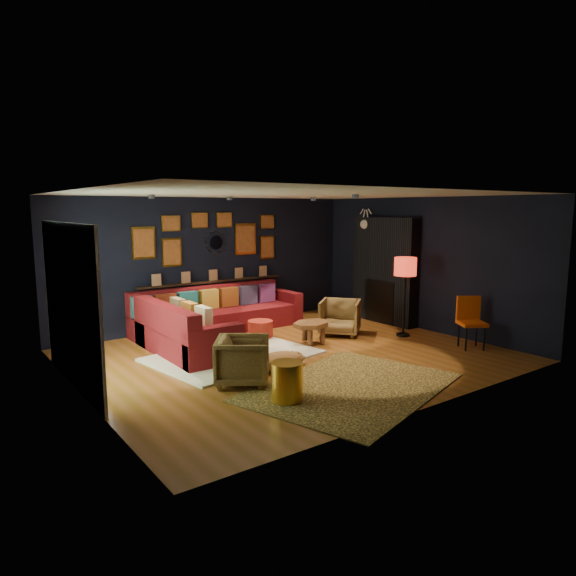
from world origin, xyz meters
TOP-DOWN VIEW (x-y plane):
  - floor at (0.00, 0.00)m, footprint 6.50×6.50m
  - room_walls at (0.00, 0.00)m, footprint 6.50×6.50m
  - sectional at (-0.61, 1.81)m, footprint 3.41×2.69m
  - ledge at (0.00, 2.68)m, footprint 3.20×0.12m
  - gallery_wall at (-0.01, 2.72)m, footprint 3.15×0.04m
  - sunburst_mirror at (0.10, 2.72)m, footprint 0.47×0.16m
  - fireplace at (3.09, 0.90)m, footprint 0.31×1.60m
  - deer_head at (3.14, 1.40)m, footprint 0.50×0.28m
  - sliding_door at (-3.22, 0.60)m, footprint 0.06×2.80m
  - ceiling_spots at (-0.00, 0.80)m, footprint 3.30×2.50m
  - shag_rug at (-0.80, 0.51)m, footprint 2.75×2.17m
  - leopard_rug at (-0.25, -1.70)m, footprint 3.31×2.78m
  - coffee_table at (0.70, 0.35)m, footprint 0.85×0.71m
  - pouf at (0.20, 1.24)m, footprint 0.46×0.46m
  - armchair_left at (-1.34, -0.70)m, footprint 0.94×0.95m
  - armchair_right at (1.58, 0.60)m, footprint 0.98×0.98m
  - gold_stool at (-1.24, -1.58)m, footprint 0.40×0.40m
  - orange_chair at (2.79, -1.40)m, footprint 0.58×0.58m
  - floor_lamp at (2.50, -0.17)m, footprint 0.41×0.41m
  - dog at (-0.64, -0.49)m, footprint 1.16×0.60m

SIDE VIEW (x-z plane):
  - floor at x=0.00m, z-range 0.00..0.00m
  - leopard_rug at x=-0.25m, z-range 0.00..0.02m
  - shag_rug at x=-0.80m, z-range 0.00..0.03m
  - pouf at x=0.20m, z-range 0.03..0.34m
  - dog at x=-0.64m, z-range 0.02..0.38m
  - gold_stool at x=-1.24m, z-range 0.00..0.50m
  - sectional at x=-0.61m, z-range -0.11..0.75m
  - coffee_table at x=0.70m, z-range 0.15..0.52m
  - armchair_left at x=-1.34m, z-range 0.00..0.72m
  - armchair_right at x=1.58m, z-range 0.00..0.74m
  - orange_chair at x=2.79m, z-range 0.08..0.97m
  - ledge at x=0.00m, z-range 0.90..0.94m
  - fireplace at x=3.09m, z-range -0.08..2.12m
  - sliding_door at x=-3.22m, z-range 0.00..2.20m
  - floor_lamp at x=2.50m, z-range 0.50..1.99m
  - room_walls at x=0.00m, z-range -1.66..4.84m
  - sunburst_mirror at x=0.10m, z-range 1.46..1.93m
  - gallery_wall at x=-0.01m, z-range 1.30..2.32m
  - deer_head at x=3.14m, z-range 1.83..2.28m
  - ceiling_spots at x=0.00m, z-range 2.53..2.59m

